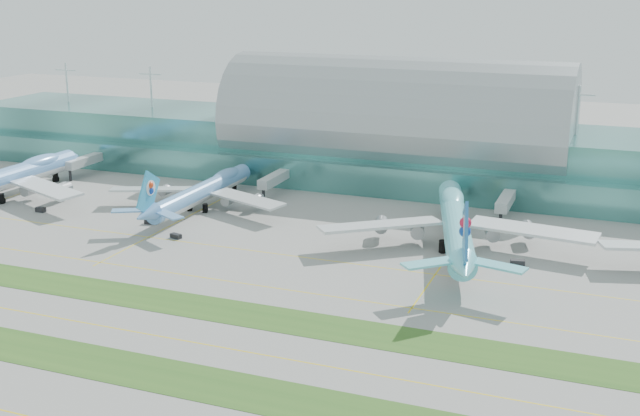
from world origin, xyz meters
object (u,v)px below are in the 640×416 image
at_px(terminal, 396,140).
at_px(airliner_a, 2,178).
at_px(airliner_c, 455,222).
at_px(airliner_b, 203,190).

distance_m(terminal, airliner_a, 131.85).
height_order(airliner_a, airliner_c, airliner_c).
relative_size(terminal, airliner_a, 4.18).
xyz_separation_m(terminal, airliner_c, (35.53, -66.74, -7.22)).
bearing_deg(airliner_b, airliner_c, -6.48).
distance_m(terminal, airliner_c, 75.95).
distance_m(terminal, airliner_b, 73.67).
height_order(airliner_a, airliner_b, airliner_a).
relative_size(airliner_a, airliner_b, 1.20).
bearing_deg(airliner_c, airliner_b, 158.93).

